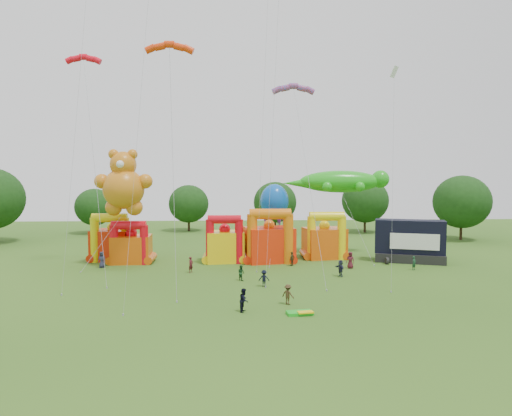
{
  "coord_description": "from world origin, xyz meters",
  "views": [
    {
      "loc": [
        0.04,
        -29.93,
        10.68
      ],
      "look_at": [
        2.51,
        18.0,
        7.32
      ],
      "focal_mm": 32.0,
      "sensor_mm": 36.0,
      "label": 1
    }
  ],
  "objects_px": {
    "octopus_kite": "(273,222)",
    "bouncy_castle_2": "(225,244)",
    "bouncy_castle_0": "(113,242)",
    "spectator_4": "(292,259)",
    "gecko_kite": "(349,204)",
    "stage_trailer": "(410,242)",
    "teddy_bear_kite": "(116,207)",
    "spectator_0": "(102,260)"
  },
  "relations": [
    {
      "from": "spectator_0",
      "to": "bouncy_castle_2",
      "type": "bearing_deg",
      "value": 20.8
    },
    {
      "from": "bouncy_castle_0",
      "to": "spectator_0",
      "type": "relative_size",
      "value": 3.21
    },
    {
      "from": "spectator_0",
      "to": "spectator_4",
      "type": "height_order",
      "value": "spectator_0"
    },
    {
      "from": "octopus_kite",
      "to": "teddy_bear_kite",
      "type": "bearing_deg",
      "value": -161.32
    },
    {
      "from": "teddy_bear_kite",
      "to": "spectator_4",
      "type": "height_order",
      "value": "teddy_bear_kite"
    },
    {
      "from": "bouncy_castle_0",
      "to": "stage_trailer",
      "type": "xyz_separation_m",
      "value": [
        37.25,
        -2.82,
        0.23
      ]
    },
    {
      "from": "gecko_kite",
      "to": "spectator_4",
      "type": "relative_size",
      "value": 8.73
    },
    {
      "from": "octopus_kite",
      "to": "spectator_0",
      "type": "xyz_separation_m",
      "value": [
        -20.7,
        -6.85,
        -3.62
      ]
    },
    {
      "from": "teddy_bear_kite",
      "to": "gecko_kite",
      "type": "relative_size",
      "value": 0.95
    },
    {
      "from": "bouncy_castle_0",
      "to": "spectator_0",
      "type": "distance_m",
      "value": 4.84
    },
    {
      "from": "spectator_4",
      "to": "bouncy_castle_0",
      "type": "bearing_deg",
      "value": -67.11
    },
    {
      "from": "octopus_kite",
      "to": "spectator_4",
      "type": "xyz_separation_m",
      "value": [
        1.65,
        -6.82,
        -3.72
      ]
    },
    {
      "from": "octopus_kite",
      "to": "spectator_0",
      "type": "height_order",
      "value": "octopus_kite"
    },
    {
      "from": "octopus_kite",
      "to": "spectator_4",
      "type": "distance_m",
      "value": 7.94
    },
    {
      "from": "bouncy_castle_2",
      "to": "gecko_kite",
      "type": "relative_size",
      "value": 0.4
    },
    {
      "from": "gecko_kite",
      "to": "spectator_4",
      "type": "height_order",
      "value": "gecko_kite"
    },
    {
      "from": "teddy_bear_kite",
      "to": "spectator_0",
      "type": "height_order",
      "value": "teddy_bear_kite"
    },
    {
      "from": "bouncy_castle_0",
      "to": "bouncy_castle_2",
      "type": "height_order",
      "value": "bouncy_castle_0"
    },
    {
      "from": "stage_trailer",
      "to": "spectator_0",
      "type": "distance_m",
      "value": 37.39
    },
    {
      "from": "octopus_kite",
      "to": "spectator_0",
      "type": "distance_m",
      "value": 22.1
    },
    {
      "from": "stage_trailer",
      "to": "teddy_bear_kite",
      "type": "distance_m",
      "value": 36.01
    },
    {
      "from": "teddy_bear_kite",
      "to": "octopus_kite",
      "type": "xyz_separation_m",
      "value": [
        19.08,
        6.45,
        -2.54
      ]
    },
    {
      "from": "teddy_bear_kite",
      "to": "gecko_kite",
      "type": "xyz_separation_m",
      "value": [
        29.0,
        5.58,
        -0.17
      ]
    },
    {
      "from": "teddy_bear_kite",
      "to": "spectator_0",
      "type": "distance_m",
      "value": 6.39
    },
    {
      "from": "bouncy_castle_2",
      "to": "spectator_4",
      "type": "distance_m",
      "value": 8.67
    },
    {
      "from": "stage_trailer",
      "to": "spectator_4",
      "type": "height_order",
      "value": "stage_trailer"
    },
    {
      "from": "octopus_kite",
      "to": "stage_trailer",
      "type": "bearing_deg",
      "value": -16.84
    },
    {
      "from": "bouncy_castle_2",
      "to": "teddy_bear_kite",
      "type": "bearing_deg",
      "value": -169.07
    },
    {
      "from": "bouncy_castle_0",
      "to": "octopus_kite",
      "type": "height_order",
      "value": "octopus_kite"
    },
    {
      "from": "gecko_kite",
      "to": "octopus_kite",
      "type": "relative_size",
      "value": 1.18
    },
    {
      "from": "stage_trailer",
      "to": "octopus_kite",
      "type": "height_order",
      "value": "octopus_kite"
    },
    {
      "from": "teddy_bear_kite",
      "to": "spectator_4",
      "type": "relative_size",
      "value": 8.25
    },
    {
      "from": "bouncy_castle_0",
      "to": "spectator_4",
      "type": "relative_size",
      "value": 3.6
    },
    {
      "from": "spectator_0",
      "to": "octopus_kite",
      "type": "bearing_deg",
      "value": 27.85
    },
    {
      "from": "bouncy_castle_2",
      "to": "octopus_kite",
      "type": "height_order",
      "value": "octopus_kite"
    },
    {
      "from": "stage_trailer",
      "to": "teddy_bear_kite",
      "type": "bearing_deg",
      "value": -177.72
    },
    {
      "from": "octopus_kite",
      "to": "bouncy_castle_2",
      "type": "bearing_deg",
      "value": -148.05
    },
    {
      "from": "spectator_4",
      "to": "gecko_kite",
      "type": "bearing_deg",
      "value": 160.25
    },
    {
      "from": "teddy_bear_kite",
      "to": "gecko_kite",
      "type": "bearing_deg",
      "value": 10.88
    },
    {
      "from": "spectator_4",
      "to": "spectator_0",
      "type": "bearing_deg",
      "value": -55.35
    },
    {
      "from": "stage_trailer",
      "to": "bouncy_castle_0",
      "type": "bearing_deg",
      "value": 175.67
    },
    {
      "from": "bouncy_castle_0",
      "to": "octopus_kite",
      "type": "bearing_deg",
      "value": 6.12
    }
  ]
}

